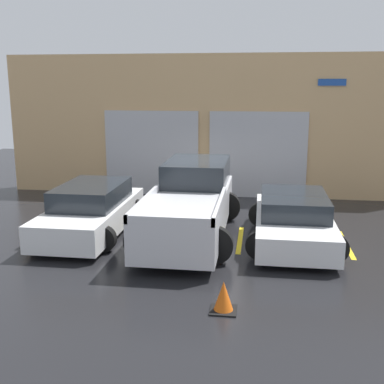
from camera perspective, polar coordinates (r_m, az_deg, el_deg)
name	(u,v)px	position (r m, az deg, el deg)	size (l,w,h in m)	color
ground_plane	(199,218)	(14.32, 0.78, -3.10)	(28.00, 28.00, 0.00)	black
shophouse_building	(210,127)	(17.11, 2.20, 7.73)	(14.63, 0.68, 4.91)	tan
pickup_truck	(191,203)	(12.60, -0.12, -1.30)	(2.47, 5.59, 1.79)	silver
sedan_white	(293,220)	(12.30, 11.91, -3.22)	(2.28, 4.27, 1.21)	white
sedan_side	(91,211)	(13.01, -11.83, -2.17)	(2.17, 4.43, 1.31)	white
parking_stripe_far_left	(46,231)	(13.65, -16.96, -4.44)	(0.12, 2.20, 0.01)	gold
parking_stripe_left	(140,235)	(12.78, -6.18, -5.11)	(0.12, 2.20, 0.01)	gold
parking_stripe_centre	(240,240)	(12.41, 5.71, -5.63)	(0.12, 2.20, 0.01)	gold
parking_stripe_right	(346,244)	(12.60, 17.79, -5.92)	(0.12, 2.20, 0.01)	gold
traffic_cone	(224,297)	(8.59, 3.76, -12.37)	(0.47, 0.47, 0.55)	black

